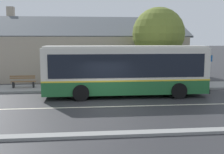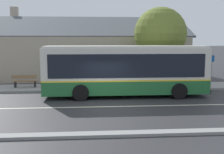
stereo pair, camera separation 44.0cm
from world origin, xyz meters
name	(u,v)px [view 2 (the right image)]	position (x,y,z in m)	size (l,w,h in m)	color
ground_plane	(107,107)	(0.00, 0.00, 0.00)	(300.00, 300.00, 0.00)	#2D2D30
sidewalk_far	(102,87)	(0.00, 6.00, 0.07)	(60.00, 3.00, 0.15)	gray
curb_near	(114,134)	(0.00, -4.75, 0.06)	(60.00, 0.50, 0.12)	gray
lane_divider_stripe	(107,107)	(0.00, 0.00, 0.00)	(60.00, 0.16, 0.01)	beige
community_building	(72,55)	(-2.72, 14.13, 2.10)	(22.21, 10.49, 7.04)	tan
transit_bus	(125,69)	(1.40, 2.90, 1.77)	(10.58, 2.81, 3.30)	#236633
bench_by_building	(25,82)	(-5.78, 5.99, 0.58)	(1.82, 0.51, 0.94)	brown
bench_down_street	(84,81)	(-1.40, 5.99, 0.56)	(1.56, 0.51, 0.94)	brown
street_tree_primary	(160,34)	(4.74, 7.16, 4.17)	(4.21, 4.21, 6.29)	#4C3828
bus_stop_sign	(211,67)	(8.15, 4.99, 1.64)	(0.36, 0.07, 2.40)	gray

